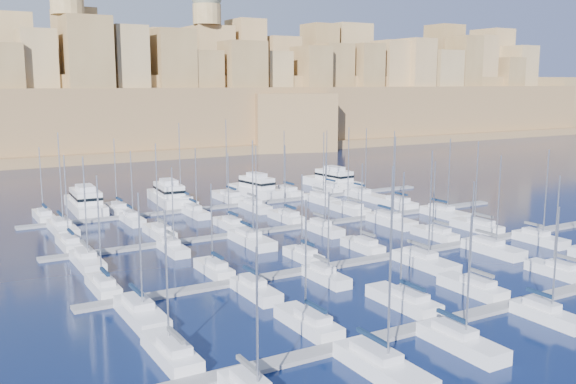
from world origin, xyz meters
TOP-DOWN VIEW (x-y plane):
  - ground at (0.00, 0.00)m, footprint 600.00×600.00m
  - pontoon_near at (0.00, -34.00)m, footprint 84.00×2.00m
  - pontoon_mid_near at (0.00, -12.00)m, footprint 84.00×2.00m
  - pontoon_mid_far at (0.00, 10.00)m, footprint 84.00×2.00m
  - pontoon_far at (0.00, 32.00)m, footprint 84.00×2.00m
  - sailboat_0 at (-37.03, -28.61)m, footprint 2.70×9.02m
  - sailboat_1 at (-23.04, -28.59)m, footprint 2.71×9.04m
  - sailboat_2 at (-10.83, -28.30)m, footprint 2.89×9.64m
  - sailboat_3 at (-1.03, -28.71)m, footprint 2.64×8.81m
  - sailboat_4 at (12.96, -29.16)m, footprint 2.36×7.88m
  - sailboat_7 at (-22.96, -40.05)m, footprint 3.10×10.34m
  - sailboat_8 at (-13.60, -39.47)m, footprint 2.75×9.16m
  - sailboat_9 at (-1.07, -38.82)m, footprint 2.35×7.85m
  - sailboat_12 at (-37.51, -7.09)m, footprint 2.41×8.03m
  - sailboat_13 at (-23.70, -7.16)m, footprint 2.37×7.88m
  - sailboat_14 at (-10.68, -7.38)m, footprint 2.23×7.44m
  - sailboat_15 at (-0.61, -7.19)m, footprint 2.35×7.83m
  - sailboat_16 at (13.33, -6.93)m, footprint 2.50×8.35m
  - sailboat_17 at (22.88, -6.43)m, footprint 2.81×9.38m
  - sailboat_18 at (-36.43, -17.94)m, footprint 3.04×10.12m
  - sailboat_19 at (-22.99, -17.12)m, footprint 2.54×8.45m
  - sailboat_20 at (-13.24, -16.74)m, footprint 2.31×7.69m
  - sailboat_21 at (1.41, -17.95)m, footprint 3.04×10.14m
  - sailboat_22 at (14.18, -17.69)m, footprint 2.88×9.61m
  - sailboat_23 at (24.72, -17.18)m, footprint 2.57×8.57m
  - sailboat_24 at (-36.77, 15.16)m, footprint 2.56×8.54m
  - sailboat_25 at (-23.13, 15.41)m, footprint 2.71×9.05m
  - sailboat_26 at (-11.16, 15.08)m, footprint 2.51×8.38m
  - sailboat_27 at (-0.25, 15.39)m, footprint 2.70×9.01m
  - sailboat_28 at (13.31, 15.69)m, footprint 2.89×9.63m
  - sailboat_29 at (24.32, 16.14)m, footprint 3.16×10.53m
  - sailboat_30 at (-36.70, 4.40)m, footprint 2.83×9.44m
  - sailboat_31 at (-24.64, 5.26)m, footprint 2.31×7.69m
  - sailboat_32 at (-12.89, 3.92)m, footprint 3.12×10.41m
  - sailboat_33 at (0.45, 4.84)m, footprint 2.56×8.55m
  - sailboat_34 at (13.51, 3.99)m, footprint 3.08×10.27m
  - sailboat_35 at (25.83, 4.06)m, footprint 3.04×10.13m
  - sailboat_36 at (-36.66, 37.33)m, footprint 2.67×8.88m
  - sailboat_37 at (-23.68, 37.36)m, footprint 2.68×8.94m
  - sailboat_38 at (-10.89, 37.97)m, footprint 3.06×10.19m
  - sailboat_39 at (-0.84, 38.25)m, footprint 3.23×10.75m
  - sailboat_40 at (12.41, 37.93)m, footprint 3.03×10.10m
  - sailboat_41 at (22.68, 37.18)m, footprint 2.57×8.58m
  - sailboat_42 at (-35.71, 25.74)m, footprint 3.23×10.77m
  - sailboat_43 at (-24.00, 27.09)m, footprint 2.41×8.04m
  - sailboat_44 at (-12.44, 27.09)m, footprint 2.41×8.03m
  - sailboat_45 at (-0.71, 26.64)m, footprint 2.69×8.96m
  - sailboat_46 at (14.15, 26.46)m, footprint 2.80×9.32m
  - sailboat_47 at (24.32, 26.27)m, footprint 2.91×9.69m
  - motor_yacht_a at (-28.48, 41.82)m, footprint 6.02×17.54m
  - motor_yacht_b at (-12.51, 41.16)m, footprint 6.03×16.27m
  - motor_yacht_c at (6.55, 40.48)m, footprint 6.49×15.01m
  - motor_yacht_d at (26.65, 41.16)m, footprint 6.56×16.38m
  - fortified_city at (-0.19, 155.26)m, footprint 460.00×108.95m

SIDE VIEW (x-z plane):
  - ground at x=0.00m, z-range 0.00..0.00m
  - pontoon_near at x=0.00m, z-range 0.00..0.40m
  - pontoon_mid_near at x=0.00m, z-range 0.00..0.40m
  - pontoon_mid_far at x=0.00m, z-range 0.00..0.40m
  - pontoon_far at x=0.00m, z-range 0.00..0.40m
  - sailboat_20 at x=-13.24m, z-range -5.00..6.42m
  - sailboat_13 at x=-23.70m, z-range -5.17..6.60m
  - sailboat_14 at x=-10.68m, z-range -5.31..6.74m
  - sailboat_9 at x=-1.07m, z-range -5.38..6.82m
  - sailboat_16 at x=13.33m, z-range -5.41..6.85m
  - sailboat_31 at x=-24.64m, z-range -5.56..7.00m
  - sailboat_44 at x=-12.44m, z-range -5.62..7.07m
  - sailboat_15 at x=-0.61m, z-range -5.69..7.14m
  - sailboat_43 at x=-24.00m, z-range -5.67..7.12m
  - sailboat_4 at x=12.96m, z-range -5.72..7.17m
  - sailboat_26 at x=-11.16m, z-range -5.65..7.10m
  - sailboat_45 at x=-0.71m, z-range -5.53..6.99m
  - sailboat_19 at x=-22.99m, z-range -5.83..7.30m
  - sailboat_33 at x=0.45m, z-range -5.89..7.36m
  - sailboat_36 at x=-36.66m, z-range -5.81..7.27m
  - sailboat_3 at x=-1.03m, z-range -5.85..7.32m
  - sailboat_8 at x=-13.60m, z-range -5.69..7.16m
  - sailboat_1 at x=-23.04m, z-range -5.81..7.29m
  - sailboat_12 at x=-37.51m, z-range -6.17..7.64m
  - sailboat_41 at x=22.68m, z-range -6.11..7.59m
  - sailboat_27 at x=-0.25m, z-range -5.99..7.46m
  - sailboat_0 at x=-37.03m, z-range -6.03..7.51m
  - sailboat_24 at x=-36.77m, z-range -6.20..7.68m
  - sailboat_37 at x=-23.68m, z-range -6.24..7.72m
  - sailboat_23 at x=24.72m, z-range -6.50..7.99m
  - sailboat_46 at x=14.15m, z-range -6.48..7.98m
  - sailboat_22 at x=14.18m, z-range -6.40..7.90m
  - sailboat_18 at x=-36.43m, z-range -6.02..7.52m
  - sailboat_25 at x=-23.13m, z-range -6.68..8.18m
  - sailboat_17 at x=22.88m, z-range -6.64..8.14m
  - sailboat_30 at x=-36.70m, z-range -6.66..8.17m
  - sailboat_40 at x=12.41m, z-range -6.24..7.75m
  - sailboat_2 at x=-10.83m, z-range -6.69..8.20m
  - sailboat_47 at x=24.32m, z-range -6.68..8.19m
  - sailboat_35 at x=25.83m, z-range -6.46..7.97m
  - sailboat_34 at x=13.51m, z-range -6.90..8.43m
  - sailboat_29 at x=24.32m, z-range -6.72..8.25m
  - sailboat_28 at x=13.31m, z-range -7.26..8.79m
  - sailboat_21 at x=1.41m, z-range -7.05..8.58m
  - sailboat_32 at x=-12.89m, z-range -7.17..8.71m
  - sailboat_38 at x=-10.89m, z-range -7.42..8.97m
  - sailboat_42 at x=-35.71m, z-range -7.43..8.99m
  - sailboat_39 at x=-0.84m, z-range -7.56..9.12m
  - sailboat_7 at x=-22.96m, z-range -8.10..9.67m
  - motor_yacht_b at x=-12.51m, z-range -0.90..4.35m
  - motor_yacht_c at x=6.55m, z-range -0.90..4.35m
  - motor_yacht_a at x=-28.48m, z-range -0.90..4.35m
  - motor_yacht_d at x=26.65m, z-range -0.90..4.35m
  - fortified_city at x=-0.19m, z-range -15.02..44.50m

